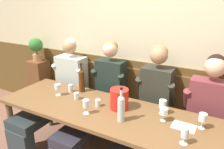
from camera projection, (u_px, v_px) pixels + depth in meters
room_wall_back at (140, 33)px, 2.79m from camera, size 6.80×0.08×2.80m
wood_wainscot_panel at (136, 97)px, 3.04m from camera, size 6.80×0.03×1.04m
wall_bench at (130, 118)px, 2.95m from camera, size 2.78×0.42×0.94m
dining_table at (106, 116)px, 2.30m from camera, size 2.48×0.77×0.72m
person_center_left_seat at (58, 90)px, 2.99m from camera, size 0.54×1.19×1.29m
person_left_seat at (99, 99)px, 2.69m from camera, size 0.48×1.18×1.33m
person_right_seat at (148, 109)px, 2.41m from camera, size 0.47×1.19×1.34m
person_center_right_seat at (204, 127)px, 2.13m from camera, size 0.54×1.19×1.30m
ice_bucket at (119, 99)px, 2.27m from camera, size 0.20×0.20×0.22m
wine_bottle_amber_mid at (121, 107)px, 2.03m from camera, size 0.07×0.07×0.35m
wine_bottle_clear_water at (82, 80)px, 2.67m from camera, size 0.07×0.07×0.37m
wine_glass_center_rear at (185, 134)px, 1.72m from camera, size 0.07×0.07×0.15m
wine_glass_right_end at (164, 112)px, 2.04m from camera, size 0.08×0.08×0.13m
wine_glass_center_front at (163, 105)px, 2.17m from camera, size 0.07×0.07×0.15m
wine_glass_mid_right at (86, 104)px, 2.17m from camera, size 0.07×0.07×0.15m
wine_glass_left_end at (58, 87)px, 2.58m from camera, size 0.07×0.07×0.14m
wine_glass_near_bucket at (203, 118)px, 1.92m from camera, size 0.07×0.07×0.15m
water_tumbler_left at (71, 88)px, 2.69m from camera, size 0.06×0.06×0.10m
water_tumbler_center at (76, 96)px, 2.50m from camera, size 0.06×0.06×0.08m
water_tumbler_right at (98, 103)px, 2.33m from camera, size 0.06×0.06×0.08m
tasting_sheet_left_guest at (184, 127)px, 1.98m from camera, size 0.21×0.16×0.00m
corner_pedestal at (41, 85)px, 3.69m from camera, size 0.28×0.28×0.86m
potted_plant at (36, 47)px, 3.47m from camera, size 0.22×0.22×0.37m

